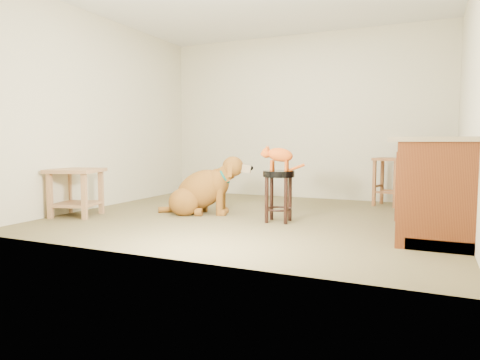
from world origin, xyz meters
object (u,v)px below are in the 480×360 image
at_px(side_table, 76,185).
at_px(tabby_kitten, 278,156).
at_px(wood_stool, 388,181).
at_px(golden_retriever, 202,191).
at_px(padded_stool, 279,186).

distance_m(side_table, tabby_kitten, 2.46).
distance_m(wood_stool, side_table, 4.16).
xyz_separation_m(side_table, golden_retriever, (1.31, 0.77, -0.09)).
xyz_separation_m(side_table, tabby_kitten, (2.35, 0.64, 0.37)).
distance_m(padded_stool, wood_stool, 2.05).
height_order(padded_stool, golden_retriever, golden_retriever).
bearing_deg(golden_retriever, padded_stool, -24.54).
distance_m(side_table, golden_retriever, 1.52).
relative_size(wood_stool, side_table, 0.98).
bearing_deg(padded_stool, golden_retriever, 172.98).
height_order(wood_stool, side_table, wood_stool).
bearing_deg(side_table, golden_retriever, 30.44).
xyz_separation_m(padded_stool, wood_stool, (1.02, 1.78, -0.06)).
bearing_deg(golden_retriever, wood_stool, 21.09).
bearing_deg(wood_stool, padded_stool, -119.77).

